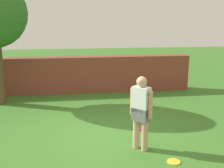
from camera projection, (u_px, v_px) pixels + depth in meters
ground_plane at (105, 135)px, 6.73m from camera, size 40.00×40.00×0.00m
brick_wall at (53, 75)px, 10.35m from camera, size 10.55×0.50×1.37m
person at (141, 110)px, 5.80m from camera, size 0.41×0.42×1.62m
frisbee_yellow at (174, 162)px, 5.45m from camera, size 0.27×0.27×0.02m
frisbee_purple at (143, 128)px, 7.09m from camera, size 0.27×0.27×0.02m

